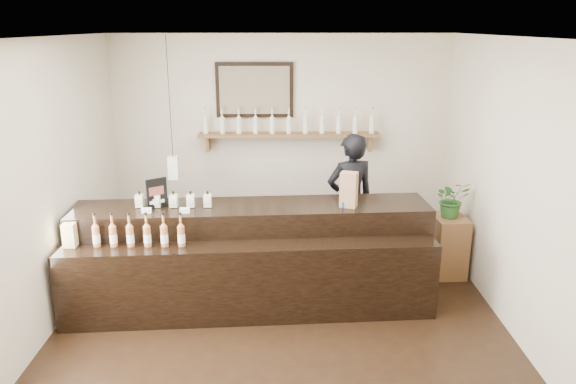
# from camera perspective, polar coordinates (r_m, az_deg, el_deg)

# --- Properties ---
(ground) EXTENTS (5.00, 5.00, 0.00)m
(ground) POSITION_cam_1_polar(r_m,az_deg,el_deg) (5.76, -0.72, -13.64)
(ground) COLOR black
(ground) RESTS_ON ground
(room_shell) EXTENTS (5.00, 5.00, 5.00)m
(room_shell) POSITION_cam_1_polar(r_m,az_deg,el_deg) (5.12, -0.79, 3.05)
(room_shell) COLOR beige
(room_shell) RESTS_ON ground
(back_wall_decor) EXTENTS (2.66, 0.96, 1.69)m
(back_wall_decor) POSITION_cam_1_polar(r_m,az_deg,el_deg) (7.44, -1.88, 7.77)
(back_wall_decor) COLOR brown
(back_wall_decor) RESTS_ON ground
(counter) EXTENTS (3.83, 1.26, 1.24)m
(counter) POSITION_cam_1_polar(r_m,az_deg,el_deg) (6.05, -3.73, -6.85)
(counter) COLOR black
(counter) RESTS_ON ground
(promo_sign) EXTENTS (0.19, 0.15, 0.32)m
(promo_sign) POSITION_cam_1_polar(r_m,az_deg,el_deg) (6.01, -13.19, -0.12)
(promo_sign) COLOR black
(promo_sign) RESTS_ON counter
(paper_bag) EXTENTS (0.20, 0.18, 0.37)m
(paper_bag) POSITION_cam_1_polar(r_m,az_deg,el_deg) (5.91, 6.19, 0.24)
(paper_bag) COLOR #9B704B
(paper_bag) RESTS_ON counter
(tape_dispenser) EXTENTS (0.14, 0.09, 0.11)m
(tape_dispenser) POSITION_cam_1_polar(r_m,az_deg,el_deg) (5.94, 6.01, -1.12)
(tape_dispenser) COLOR blue
(tape_dispenser) RESTS_ON counter
(side_cabinet) EXTENTS (0.39, 0.52, 0.73)m
(side_cabinet) POSITION_cam_1_polar(r_m,az_deg,el_deg) (7.03, 15.92, -5.24)
(side_cabinet) COLOR brown
(side_cabinet) RESTS_ON ground
(potted_plant) EXTENTS (0.45, 0.40, 0.44)m
(potted_plant) POSITION_cam_1_polar(r_m,az_deg,el_deg) (6.84, 16.30, -0.69)
(potted_plant) COLOR #2C5E25
(potted_plant) RESTS_ON side_cabinet
(shopkeeper) EXTENTS (0.80, 0.66, 1.89)m
(shopkeeper) POSITION_cam_1_polar(r_m,az_deg,el_deg) (6.86, 6.34, -0.04)
(shopkeeper) COLOR black
(shopkeeper) RESTS_ON ground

